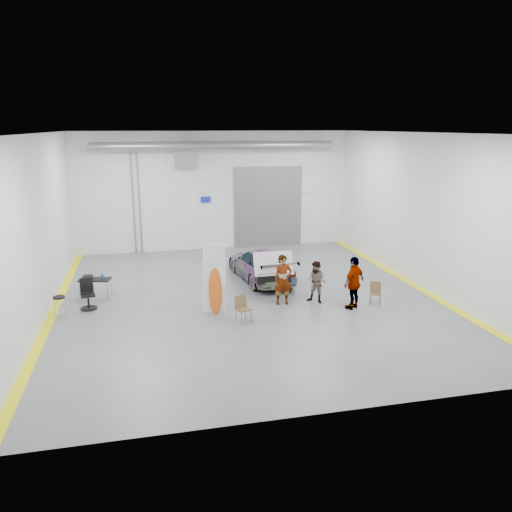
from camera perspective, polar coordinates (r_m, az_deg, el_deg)
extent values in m
plane|color=slate|center=(18.76, -0.98, -4.77)|extent=(16.00, 16.00, 0.00)
cube|color=silver|center=(17.94, -23.51, 3.03)|extent=(0.02, 16.00, 6.00)
cube|color=silver|center=(20.57, 18.51, 4.84)|extent=(0.02, 16.00, 6.00)
cube|color=silver|center=(25.78, -4.71, 7.39)|extent=(14.00, 0.02, 6.00)
cube|color=silver|center=(10.50, 7.98, -3.45)|extent=(14.00, 0.02, 6.00)
cube|color=white|center=(17.69, -1.07, 13.88)|extent=(14.00, 16.00, 0.02)
cube|color=gray|center=(26.36, 1.42, 5.62)|extent=(3.60, 0.12, 4.20)
cube|color=gray|center=(25.36, -8.19, 11.26)|extent=(1.00, 0.50, 1.20)
cylinder|color=gray|center=(25.00, -4.62, 12.46)|extent=(11.90, 0.44, 0.44)
cube|color=#1426A9|center=(25.69, -5.77, 6.44)|extent=(0.50, 0.04, 0.30)
cube|color=white|center=(26.81, 5.61, 7.43)|extent=(0.70, 0.04, 0.25)
cylinder|color=gray|center=(25.51, -13.18, 5.85)|extent=(0.08, 0.08, 5.00)
cylinder|color=gray|center=(25.51, -13.85, 5.81)|extent=(0.08, 0.08, 5.00)
cube|color=yellow|center=(18.68, -22.13, -5.96)|extent=(0.30, 16.00, 0.01)
cube|color=yellow|center=(21.17, 17.51, -3.17)|extent=(0.30, 16.00, 0.01)
imported|color=white|center=(20.75, 0.59, -0.98)|extent=(2.31, 4.64, 1.29)
imported|color=#926D4F|center=(17.85, 3.11, -2.73)|extent=(0.67, 0.45, 1.82)
imported|color=slate|center=(18.13, 6.95, -2.99)|extent=(0.95, 0.94, 1.55)
imported|color=#945E31|center=(17.71, 11.14, -3.02)|extent=(1.17, 0.98, 1.89)
cube|color=white|center=(16.98, -4.71, -3.77)|extent=(0.75, 0.05, 1.59)
ellipsoid|color=orange|center=(16.93, -4.67, -3.99)|extent=(0.45, 0.22, 1.68)
cube|color=white|center=(16.63, -4.79, 0.12)|extent=(0.73, 0.05, 0.84)
cylinder|color=white|center=(16.81, -5.79, -2.41)|extent=(0.02, 0.02, 2.65)
cylinder|color=white|center=(16.89, -3.70, -2.28)|extent=(0.02, 0.02, 2.65)
cube|color=brown|center=(16.33, -1.44, -6.10)|extent=(0.53, 0.52, 0.04)
cube|color=brown|center=(16.42, -1.58, -5.11)|extent=(0.43, 0.22, 0.40)
cube|color=brown|center=(18.42, 13.50, -4.20)|extent=(0.50, 0.49, 0.04)
cube|color=brown|center=(18.50, 13.31, -3.41)|extent=(0.39, 0.22, 0.37)
cylinder|color=black|center=(17.74, -21.61, -4.41)|extent=(0.38, 0.38, 0.06)
torus|color=silver|center=(17.90, -21.46, -5.96)|extent=(0.40, 0.40, 0.02)
cylinder|color=gray|center=(19.45, -19.45, -3.86)|extent=(0.03, 0.03, 0.68)
cylinder|color=gray|center=(19.35, -16.38, -3.70)|extent=(0.03, 0.03, 0.68)
cylinder|color=gray|center=(19.90, -19.31, -3.43)|extent=(0.03, 0.03, 0.68)
cylinder|color=gray|center=(19.80, -16.30, -3.28)|extent=(0.03, 0.03, 0.68)
cube|color=black|center=(19.51, -17.94, -2.56)|extent=(1.24, 0.82, 0.04)
cylinder|color=#1A3B9E|center=(19.36, -17.16, -2.25)|extent=(0.08, 0.08, 0.21)
cube|color=black|center=(19.55, -18.65, -2.26)|extent=(0.33, 0.21, 0.17)
cylinder|color=black|center=(18.55, -18.55, -5.66)|extent=(0.57, 0.57, 0.04)
cylinder|color=black|center=(18.47, -18.61, -4.95)|extent=(0.06, 0.06, 0.49)
cube|color=black|center=(18.39, -18.67, -4.23)|extent=(0.55, 0.55, 0.07)
cube|color=black|center=(18.51, -18.69, -3.12)|extent=(0.45, 0.14, 0.51)
cube|color=silver|center=(18.72, 2.00, -0.61)|extent=(1.51, 0.92, 0.04)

